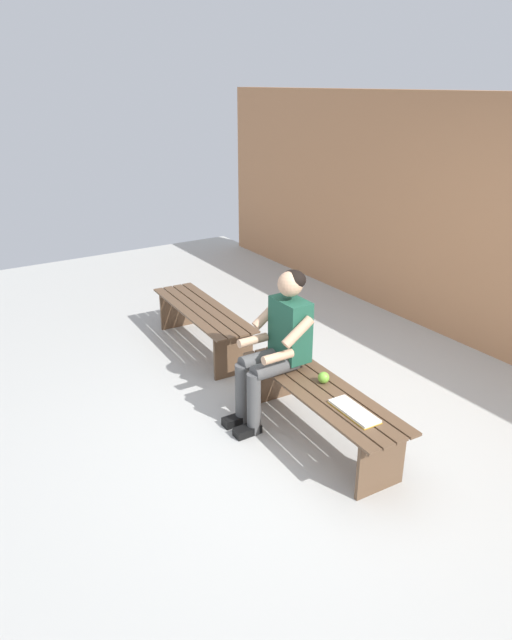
{
  "coord_description": "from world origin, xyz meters",
  "views": [
    {
      "loc": [
        -2.94,
        2.44,
        2.6
      ],
      "look_at": [
        0.68,
        0.15,
        0.81
      ],
      "focal_mm": 32.13,
      "sensor_mm": 36.0,
      "label": 1
    }
  ],
  "objects_px": {
    "bench_far": "(202,318)",
    "person_seated": "(277,342)",
    "apple": "(324,378)",
    "bench_near": "(320,401)",
    "book_open": "(354,412)"
  },
  "relations": [
    {
      "from": "bench_far",
      "to": "book_open",
      "type": "distance_m",
      "value": 2.35
    },
    {
      "from": "bench_far",
      "to": "person_seated",
      "type": "relative_size",
      "value": 1.28
    },
    {
      "from": "book_open",
      "to": "bench_near",
      "type": "bearing_deg",
      "value": -0.89
    },
    {
      "from": "person_seated",
      "to": "apple",
      "type": "relative_size",
      "value": 14.03
    },
    {
      "from": "bench_near",
      "to": "book_open",
      "type": "xyz_separation_m",
      "value": [
        -0.4,
        0.02,
        0.12
      ]
    },
    {
      "from": "bench_near",
      "to": "apple",
      "type": "xyz_separation_m",
      "value": [
        0.05,
        -0.07,
        0.16
      ]
    },
    {
      "from": "apple",
      "to": "bench_near",
      "type": "bearing_deg",
      "value": 129.8
    },
    {
      "from": "person_seated",
      "to": "bench_far",
      "type": "bearing_deg",
      "value": -3.83
    },
    {
      "from": "bench_near",
      "to": "apple",
      "type": "height_order",
      "value": "apple"
    },
    {
      "from": "bench_near",
      "to": "person_seated",
      "type": "bearing_deg",
      "value": 12.86
    },
    {
      "from": "bench_far",
      "to": "person_seated",
      "type": "bearing_deg",
      "value": 176.17
    },
    {
      "from": "person_seated",
      "to": "book_open",
      "type": "height_order",
      "value": "person_seated"
    },
    {
      "from": "book_open",
      "to": "apple",
      "type": "bearing_deg",
      "value": -8.57
    },
    {
      "from": "bench_near",
      "to": "bench_far",
      "type": "relative_size",
      "value": 1.03
    },
    {
      "from": "apple",
      "to": "book_open",
      "type": "relative_size",
      "value": 0.21
    }
  ]
}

